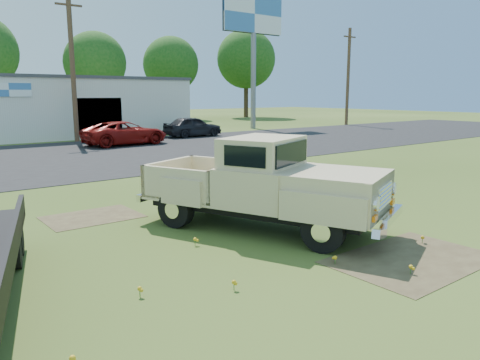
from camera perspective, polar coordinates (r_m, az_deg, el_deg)
name	(u,v)px	position (r m, az deg, el deg)	size (l,w,h in m)	color
ground	(245,236)	(10.00, 0.63, -6.83)	(140.00, 140.00, 0.00)	#324516
asphalt_lot	(43,159)	(23.43, -22.90, 2.36)	(90.00, 14.00, 0.02)	black
dirt_patch_a	(412,260)	(9.18, 20.24, -9.10)	(3.00, 2.00, 0.01)	#453824
dirt_patch_b	(92,217)	(12.02, -17.57, -4.34)	(2.20, 1.60, 0.01)	#453824
commercial_building	(79,106)	(36.48, -19.01, 8.55)	(14.20, 8.20, 4.15)	silver
billboard	(253,26)	(41.19, 1.63, 18.24)	(6.10, 0.45, 11.05)	slate
utility_pole_mid	(72,67)	(31.14, -19.75, 12.89)	(1.60, 0.30, 9.00)	#493222
utility_pole_east	(348,76)	(46.51, 13.04, 12.23)	(1.60, 0.30, 9.00)	#493222
treeline_e	(95,63)	(49.90, -17.25, 13.49)	(6.08, 6.08, 9.04)	#382819
treeline_f	(171,65)	(56.47, -8.43, 13.76)	(6.40, 6.40, 9.52)	#382819
treeline_g	(246,59)	(60.92, 0.75, 14.51)	(7.36, 7.36, 10.95)	#382819
vintage_pickup_truck	(262,183)	(10.33, 2.75, -0.38)	(2.21, 5.67, 2.06)	#C7B586
red_pickup	(125,133)	(28.28, -13.82, 5.55)	(2.28, 4.94, 1.37)	maroon
dark_sedan	(193,127)	(32.93, -5.79, 6.48)	(1.66, 4.14, 1.41)	black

